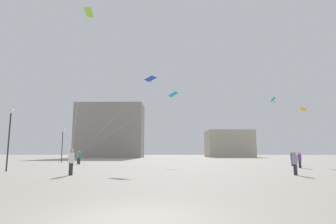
{
  "coord_description": "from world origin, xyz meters",
  "views": [
    {
      "loc": [
        1.18,
        -6.69,
        1.58
      ],
      "look_at": [
        0.0,
        19.27,
        5.37
      ],
      "focal_mm": 29.4,
      "sensor_mm": 36.0,
      "label": 1
    }
  ],
  "objects_px": {
    "person_in_white": "(71,161)",
    "person_in_orange": "(78,157)",
    "kite_cyan_delta": "(172,95)",
    "building_left_hall": "(110,131)",
    "building_centre_hall": "(229,144)",
    "kite_lime_delta": "(89,15)",
    "kite_amber_diamond": "(303,110)",
    "kite_cobalt_delta": "(149,80)",
    "person_in_blue": "(292,158)",
    "person_in_purple": "(300,159)",
    "lamppost_west": "(62,140)",
    "lamppost_east": "(10,129)",
    "kite_emerald_diamond": "(273,100)",
    "person_in_teal": "(79,157)",
    "person_in_grey": "(295,162)"
  },
  "relations": [
    {
      "from": "lamppost_west",
      "to": "kite_emerald_diamond",
      "type": "bearing_deg",
      "value": -1.08
    },
    {
      "from": "person_in_purple",
      "to": "person_in_teal",
      "type": "relative_size",
      "value": 0.91
    },
    {
      "from": "kite_amber_diamond",
      "to": "kite_cobalt_delta",
      "type": "relative_size",
      "value": 0.54
    },
    {
      "from": "kite_amber_diamond",
      "to": "kite_lime_delta",
      "type": "bearing_deg",
      "value": -156.52
    },
    {
      "from": "person_in_white",
      "to": "kite_emerald_diamond",
      "type": "height_order",
      "value": "kite_emerald_diamond"
    },
    {
      "from": "lamppost_east",
      "to": "kite_cobalt_delta",
      "type": "bearing_deg",
      "value": 49.14
    },
    {
      "from": "person_in_teal",
      "to": "person_in_grey",
      "type": "relative_size",
      "value": 1.08
    },
    {
      "from": "lamppost_west",
      "to": "person_in_teal",
      "type": "bearing_deg",
      "value": -49.63
    },
    {
      "from": "person_in_grey",
      "to": "kite_amber_diamond",
      "type": "distance_m",
      "value": 15.19
    },
    {
      "from": "person_in_orange",
      "to": "person_in_purple",
      "type": "bearing_deg",
      "value": -10.81
    },
    {
      "from": "person_in_grey",
      "to": "building_centre_hall",
      "type": "bearing_deg",
      "value": 103.11
    },
    {
      "from": "kite_cyan_delta",
      "to": "building_left_hall",
      "type": "bearing_deg",
      "value": 118.09
    },
    {
      "from": "person_in_blue",
      "to": "lamppost_west",
      "type": "xyz_separation_m",
      "value": [
        -30.81,
        8.63,
        2.46
      ]
    },
    {
      "from": "person_in_white",
      "to": "kite_cobalt_delta",
      "type": "relative_size",
      "value": 0.18
    },
    {
      "from": "person_in_teal",
      "to": "kite_amber_diamond",
      "type": "relative_size",
      "value": 0.32
    },
    {
      "from": "person_in_white",
      "to": "kite_lime_delta",
      "type": "height_order",
      "value": "kite_lime_delta"
    },
    {
      "from": "person_in_orange",
      "to": "kite_emerald_diamond",
      "type": "relative_size",
      "value": 0.19
    },
    {
      "from": "building_centre_hall",
      "to": "kite_cobalt_delta",
      "type": "bearing_deg",
      "value": -109.18
    },
    {
      "from": "person_in_grey",
      "to": "kite_cobalt_delta",
      "type": "distance_m",
      "value": 21.5
    },
    {
      "from": "kite_emerald_diamond",
      "to": "person_in_orange",
      "type": "bearing_deg",
      "value": -175.25
    },
    {
      "from": "lamppost_west",
      "to": "person_in_grey",
      "type": "bearing_deg",
      "value": -39.69
    },
    {
      "from": "person_in_blue",
      "to": "person_in_white",
      "type": "bearing_deg",
      "value": 132.04
    },
    {
      "from": "building_centre_hall",
      "to": "lamppost_east",
      "type": "bearing_deg",
      "value": -113.64
    },
    {
      "from": "person_in_purple",
      "to": "lamppost_west",
      "type": "distance_m",
      "value": 32.62
    },
    {
      "from": "person_in_white",
      "to": "person_in_orange",
      "type": "distance_m",
      "value": 20.52
    },
    {
      "from": "kite_cyan_delta",
      "to": "person_in_grey",
      "type": "bearing_deg",
      "value": -68.08
    },
    {
      "from": "person_in_grey",
      "to": "kite_amber_diamond",
      "type": "bearing_deg",
      "value": 82.49
    },
    {
      "from": "kite_amber_diamond",
      "to": "kite_emerald_diamond",
      "type": "distance_m",
      "value": 8.78
    },
    {
      "from": "person_in_orange",
      "to": "kite_lime_delta",
      "type": "relative_size",
      "value": 0.13
    },
    {
      "from": "building_left_hall",
      "to": "building_centre_hall",
      "type": "bearing_deg",
      "value": 20.73
    },
    {
      "from": "person_in_orange",
      "to": "building_left_hall",
      "type": "bearing_deg",
      "value": 108.39
    },
    {
      "from": "person_in_white",
      "to": "kite_amber_diamond",
      "type": "height_order",
      "value": "kite_amber_diamond"
    },
    {
      "from": "building_left_hall",
      "to": "building_centre_hall",
      "type": "distance_m",
      "value": 38.64
    },
    {
      "from": "building_centre_hall",
      "to": "lamppost_west",
      "type": "distance_m",
      "value": 60.75
    },
    {
      "from": "person_in_teal",
      "to": "kite_cobalt_delta",
      "type": "relative_size",
      "value": 0.17
    },
    {
      "from": "person_in_grey",
      "to": "kite_emerald_diamond",
      "type": "xyz_separation_m",
      "value": [
        5.8,
        20.91,
        8.36
      ]
    },
    {
      "from": "kite_lime_delta",
      "to": "building_left_hall",
      "type": "xyz_separation_m",
      "value": [
        -12.09,
        55.48,
        -6.04
      ]
    },
    {
      "from": "person_in_purple",
      "to": "lamppost_west",
      "type": "height_order",
      "value": "lamppost_west"
    },
    {
      "from": "kite_amber_diamond",
      "to": "kite_emerald_diamond",
      "type": "relative_size",
      "value": 0.63
    },
    {
      "from": "kite_cobalt_delta",
      "to": "building_centre_hall",
      "type": "height_order",
      "value": "kite_cobalt_delta"
    },
    {
      "from": "kite_cobalt_delta",
      "to": "lamppost_west",
      "type": "distance_m",
      "value": 17.17
    },
    {
      "from": "kite_amber_diamond",
      "to": "kite_cobalt_delta",
      "type": "distance_m",
      "value": 19.02
    },
    {
      "from": "person_in_blue",
      "to": "lamppost_east",
      "type": "height_order",
      "value": "lamppost_east"
    },
    {
      "from": "kite_amber_diamond",
      "to": "building_centre_hall",
      "type": "xyz_separation_m",
      "value": [
        1.5,
        59.38,
        -2.21
      ]
    },
    {
      "from": "building_centre_hall",
      "to": "kite_cyan_delta",
      "type": "bearing_deg",
      "value": -109.37
    },
    {
      "from": "kite_lime_delta",
      "to": "kite_cobalt_delta",
      "type": "xyz_separation_m",
      "value": [
        4.03,
        11.95,
        -2.84
      ]
    },
    {
      "from": "person_in_orange",
      "to": "person_in_white",
      "type": "bearing_deg",
      "value": -60.64
    },
    {
      "from": "building_left_hall",
      "to": "lamppost_east",
      "type": "xyz_separation_m",
      "value": [
        5.73,
        -55.53,
        -4.17
      ]
    },
    {
      "from": "person_in_purple",
      "to": "kite_amber_diamond",
      "type": "relative_size",
      "value": 0.29
    },
    {
      "from": "building_left_hall",
      "to": "kite_lime_delta",
      "type": "bearing_deg",
      "value": -77.71
    }
  ]
}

